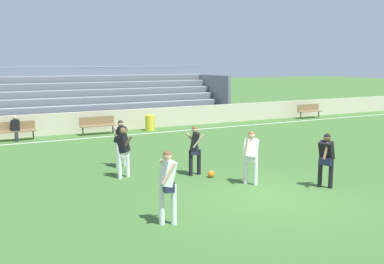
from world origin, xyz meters
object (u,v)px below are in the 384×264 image
(spectator_seated, at_px, (15,126))
(soccer_ball, at_px, (211,174))
(bench_near_bin, at_px, (309,110))
(player_dark_on_ball, at_px, (123,148))
(player_dark_challenging, at_px, (195,146))
(bench_near_wall_gap, at_px, (15,129))
(player_white_trailing_run, at_px, (251,153))
(bleacher_stand, at_px, (53,101))
(bench_far_right, at_px, (97,124))
(player_dark_pressing_high, at_px, (326,156))
(trash_bin, at_px, (150,123))
(player_dark_wide_right, at_px, (121,139))
(player_white_dropping_back, at_px, (168,181))

(spectator_seated, bearing_deg, soccer_ball, -65.75)
(bench_near_bin, bearing_deg, player_dark_on_ball, -150.97)
(bench_near_bin, bearing_deg, player_dark_challenging, -145.15)
(player_dark_challenging, height_order, player_dark_on_ball, player_dark_challenging)
(spectator_seated, xyz_separation_m, player_dark_challenging, (4.26, -9.59, 0.26))
(bench_near_wall_gap, bearing_deg, player_white_trailing_run, -65.62)
(bench_near_bin, distance_m, soccer_ball, 17.06)
(bleacher_stand, xyz_separation_m, bench_far_right, (1.40, -3.79, -0.94))
(player_white_trailing_run, xyz_separation_m, soccer_ball, (-0.64, 1.25, -0.85))
(player_dark_pressing_high, bearing_deg, bench_near_bin, 48.65)
(trash_bin, height_order, player_dark_wide_right, player_dark_wide_right)
(player_white_trailing_run, bearing_deg, bench_near_bin, 41.45)
(bench_far_right, height_order, player_dark_wide_right, player_dark_wide_right)
(bench_near_bin, height_order, spectator_seated, spectator_seated)
(trash_bin, distance_m, player_dark_wide_right, 8.55)
(trash_bin, bearing_deg, soccer_ball, -102.38)
(player_dark_on_ball, bearing_deg, soccer_ball, -27.82)
(trash_bin, xyz_separation_m, player_white_dropping_back, (-5.24, -13.27, 0.60))
(bleacher_stand, xyz_separation_m, player_white_trailing_run, (2.67, -15.27, -0.52))
(bench_far_right, relative_size, player_white_trailing_run, 1.11)
(bench_far_right, height_order, bench_near_wall_gap, same)
(bench_far_right, bearing_deg, bleacher_stand, 110.30)
(player_dark_pressing_high, xyz_separation_m, player_white_dropping_back, (-5.37, -0.55, 0.07))
(bench_near_bin, xyz_separation_m, player_dark_on_ball, (-16.10, -8.94, 0.41))
(spectator_seated, distance_m, player_dark_wide_right, 7.81)
(player_dark_on_ball, height_order, player_dark_wide_right, player_dark_wide_right)
(bench_far_right, distance_m, player_white_dropping_back, 13.61)
(player_dark_challenging, bearing_deg, player_dark_wide_right, 128.15)
(bleacher_stand, height_order, bench_near_bin, bleacher_stand)
(trash_bin, height_order, soccer_ball, trash_bin)
(player_dark_pressing_high, bearing_deg, player_dark_challenging, 130.23)
(trash_bin, xyz_separation_m, player_dark_on_ball, (-4.68, -8.82, 0.54))
(player_white_trailing_run, bearing_deg, player_dark_challenging, 117.99)
(bench_far_right, distance_m, player_white_trailing_run, 11.56)
(player_white_trailing_run, height_order, player_dark_pressing_high, player_white_trailing_run)
(player_dark_on_ball, relative_size, player_white_dropping_back, 0.95)
(bleacher_stand, distance_m, spectator_seated, 4.72)
(bench_far_right, distance_m, bench_near_wall_gap, 3.93)
(player_dark_wide_right, height_order, soccer_ball, player_dark_wide_right)
(player_dark_on_ball, bearing_deg, bench_near_bin, 29.03)
(trash_bin, height_order, player_dark_challenging, player_dark_challenging)
(bench_near_bin, bearing_deg, bench_near_wall_gap, 180.00)
(spectator_seated, height_order, soccer_ball, spectator_seated)
(player_dark_challenging, bearing_deg, player_white_dropping_back, -126.51)
(bench_near_wall_gap, xyz_separation_m, soccer_ball, (4.56, -10.23, -0.44))
(spectator_seated, bearing_deg, player_white_dropping_back, -83.39)
(bench_near_bin, bearing_deg, spectator_seated, -179.63)
(player_dark_on_ball, distance_m, player_white_dropping_back, 4.48)
(bench_near_bin, height_order, player_white_dropping_back, player_white_dropping_back)
(bench_near_wall_gap, height_order, trash_bin, bench_near_wall_gap)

